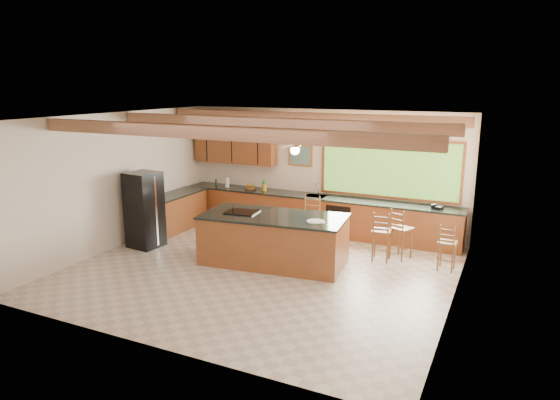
% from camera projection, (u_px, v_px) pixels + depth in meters
% --- Properties ---
extents(ground, '(7.20, 7.20, 0.00)m').
position_uv_depth(ground, '(261.00, 270.00, 9.87)').
color(ground, beige).
rests_on(ground, ground).
extents(room_shell, '(7.27, 6.54, 3.02)m').
position_uv_depth(room_shell, '(268.00, 155.00, 10.01)').
color(room_shell, beige).
rests_on(room_shell, ground).
extents(counter_run, '(7.12, 3.10, 1.24)m').
position_uv_depth(counter_run, '(279.00, 214.00, 12.32)').
color(counter_run, brown).
rests_on(counter_run, ground).
extents(island, '(3.04, 1.69, 1.03)m').
position_uv_depth(island, '(274.00, 239.00, 10.18)').
color(island, brown).
rests_on(island, ground).
extents(refrigerator, '(0.73, 0.71, 1.70)m').
position_uv_depth(refrigerator, '(144.00, 210.00, 11.15)').
color(refrigerator, black).
rests_on(refrigerator, ground).
extents(bar_stool_a, '(0.47, 0.47, 1.19)m').
position_uv_depth(bar_stool_a, '(313.00, 215.00, 11.27)').
color(bar_stool_a, brown).
rests_on(bar_stool_a, ground).
extents(bar_stool_b, '(0.51, 0.51, 1.08)m').
position_uv_depth(bar_stool_b, '(401.00, 230.00, 10.37)').
color(bar_stool_b, brown).
rests_on(bar_stool_b, ground).
extents(bar_stool_c, '(0.42, 0.42, 1.06)m').
position_uv_depth(bar_stool_c, '(381.00, 232.00, 10.25)').
color(bar_stool_c, brown).
rests_on(bar_stool_c, ground).
extents(bar_stool_d, '(0.36, 0.36, 0.95)m').
position_uv_depth(bar_stool_d, '(447.00, 244.00, 9.72)').
color(bar_stool_d, brown).
rests_on(bar_stool_d, ground).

